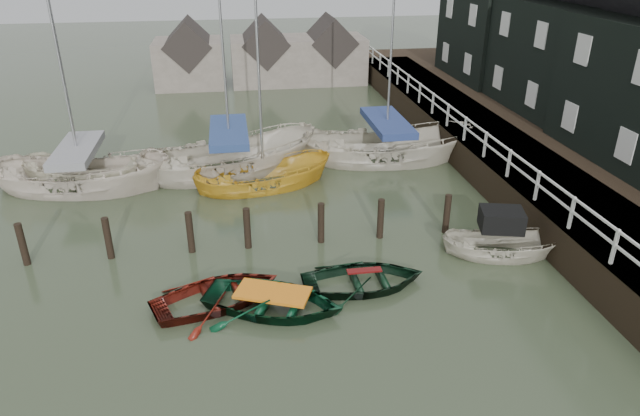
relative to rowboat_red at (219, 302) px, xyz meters
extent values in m
plane|color=#333D26|center=(2.14, -0.02, 0.00)|extent=(120.00, 120.00, 0.00)
cube|color=black|center=(11.64, 9.98, 1.40)|extent=(3.00, 32.00, 0.20)
cube|color=silver|center=(10.14, 9.98, 2.45)|extent=(0.06, 32.00, 0.06)
cube|color=silver|center=(10.14, 9.98, 2.05)|extent=(0.06, 32.00, 0.06)
cube|color=black|center=(17.14, 9.98, 0.00)|extent=(14.00, 38.00, 1.50)
cube|color=black|center=(17.14, 11.98, 4.00)|extent=(6.00, 7.00, 5.00)
cube|color=black|center=(17.14, 18.98, 4.00)|extent=(6.40, 7.00, 5.00)
cylinder|color=black|center=(-5.86, 2.98, 0.50)|extent=(0.22, 0.22, 1.80)
cylinder|color=black|center=(-3.36, 2.98, 0.50)|extent=(0.22, 0.22, 1.80)
cylinder|color=black|center=(-0.86, 2.98, 0.50)|extent=(0.22, 0.22, 1.80)
cylinder|color=black|center=(0.94, 2.98, 0.50)|extent=(0.22, 0.22, 1.80)
cylinder|color=black|center=(3.34, 2.98, 0.50)|extent=(0.22, 0.22, 1.80)
cylinder|color=black|center=(5.34, 2.98, 0.50)|extent=(0.22, 0.22, 1.80)
cylinder|color=black|center=(7.64, 2.98, 0.50)|extent=(0.22, 0.22, 1.80)
cube|color=#665B51|center=(-1.86, 25.98, 1.50)|extent=(4.50, 4.00, 3.00)
cube|color=#282321|center=(-1.86, 25.98, 2.80)|extent=(3.18, 4.08, 3.18)
cube|color=#665B51|center=(3.14, 25.98, 1.50)|extent=(4.50, 4.00, 3.00)
cube|color=#282321|center=(3.14, 25.98, 2.80)|extent=(3.18, 4.08, 3.18)
cube|color=#665B51|center=(7.64, 25.98, 1.50)|extent=(4.50, 4.00, 3.00)
cube|color=#282321|center=(7.64, 25.98, 2.80)|extent=(3.18, 4.08, 3.18)
imported|color=#59140C|center=(0.00, 0.00, 0.00)|extent=(4.30, 3.69, 0.75)
imported|color=#08311B|center=(1.47, -0.56, 0.00)|extent=(4.55, 3.96, 0.79)
imported|color=black|center=(4.14, 0.15, 0.00)|extent=(3.62, 2.63, 0.74)
imported|color=beige|center=(8.80, 1.22, 0.00)|extent=(3.91, 2.24, 1.42)
cube|color=black|center=(8.80, 1.42, 1.17)|extent=(1.51, 1.29, 0.65)
imported|color=beige|center=(-5.38, 8.83, 0.00)|extent=(7.48, 3.87, 2.75)
cylinder|color=#B2B2B7|center=(-5.38, 8.83, 6.03)|extent=(0.10, 0.10, 9.03)
cube|color=gray|center=(-5.38, 8.83, 1.63)|extent=(4.11, 2.08, 0.30)
imported|color=beige|center=(0.51, 9.76, 0.00)|extent=(8.26, 4.83, 3.00)
cylinder|color=#B2B2B7|center=(0.51, 9.76, 6.69)|extent=(0.10, 0.10, 10.07)
cube|color=navy|center=(0.51, 9.76, 1.77)|extent=(4.53, 2.61, 0.30)
imported|color=gold|center=(1.78, 7.92, 0.00)|extent=(5.90, 3.06, 2.17)
cylinder|color=#B2B2B7|center=(1.78, 7.92, 5.55)|extent=(0.10, 0.10, 8.72)
imported|color=beige|center=(7.43, 10.09, 0.00)|extent=(7.94, 3.68, 2.97)
cylinder|color=#B2B2B7|center=(7.43, 10.09, 6.71)|extent=(0.10, 0.10, 10.16)
cube|color=navy|center=(7.43, 10.09, 1.75)|extent=(4.36, 1.97, 0.30)
imported|color=beige|center=(-5.59, 9.70, 0.00)|extent=(5.69, 3.91, 2.06)
cylinder|color=#B2B2B7|center=(-5.59, 9.70, 5.01)|extent=(0.10, 0.10, 7.75)
cube|color=#99999E|center=(-5.59, 9.70, 1.25)|extent=(3.11, 2.12, 0.30)
camera|label=1|loc=(0.73, -13.39, 9.17)|focal=32.00mm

